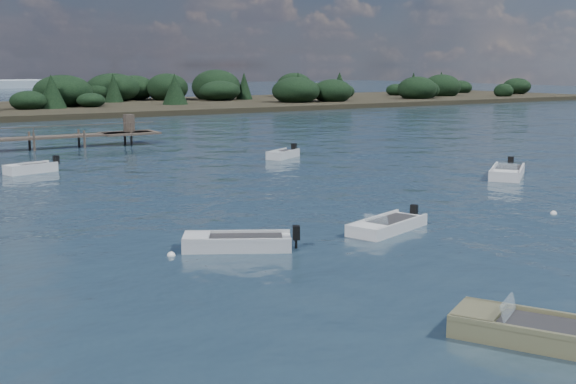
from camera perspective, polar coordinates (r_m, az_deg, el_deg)
ground at (r=78.01m, az=-18.20°, el=4.26°), size 400.00×400.00×0.00m
dinghy_near_olive at (r=20.22m, az=19.88°, el=-10.73°), size 3.91×5.17×1.29m
dinghy_mid_white_a at (r=31.78m, az=7.84°, el=-2.79°), size 4.63×2.87×1.07m
dinghy_mid_white_b at (r=48.71m, az=16.92°, el=1.36°), size 5.09×4.45×1.33m
tender_far_white at (r=51.30m, az=-19.65°, el=1.64°), size 3.82×2.17×1.28m
tender_far_grey_b at (r=56.10m, az=-0.39°, el=2.88°), size 3.55×2.74×1.24m
dinghy_mid_grey at (r=28.45m, az=-4.05°, el=-4.20°), size 4.44×3.47×1.16m
buoy_b at (r=37.31m, az=20.25°, el=-1.63°), size 0.32×0.32×0.32m
buoy_c at (r=27.78m, az=-9.21°, el=-4.99°), size 0.32×0.32×0.32m
far_headland at (r=123.53m, az=-11.55°, el=7.40°), size 190.00×40.00×5.80m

